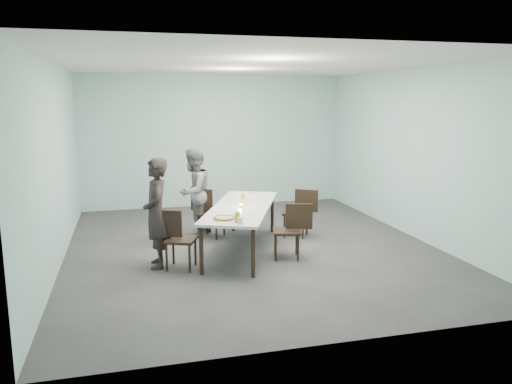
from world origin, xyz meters
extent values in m
plane|color=#333335|center=(0.00, 0.00, 0.00)|extent=(7.00, 7.00, 0.00)
cube|color=#A5CFD0|center=(0.00, 3.50, 1.50)|extent=(6.00, 0.02, 3.00)
cube|color=#A5CFD0|center=(0.00, -3.50, 1.50)|extent=(6.00, 0.02, 3.00)
cube|color=#A5CFD0|center=(-3.00, 0.00, 1.50)|extent=(0.02, 7.00, 3.00)
cube|color=#A5CFD0|center=(3.00, 0.00, 1.50)|extent=(0.02, 7.00, 3.00)
cube|color=white|center=(0.00, 0.00, 3.00)|extent=(6.00, 7.00, 0.02)
cube|color=white|center=(-0.20, -0.16, 0.73)|extent=(1.83, 2.75, 0.04)
cylinder|color=black|center=(-1.01, -1.14, 0.35)|extent=(0.06, 0.06, 0.71)
cylinder|color=black|center=(-0.07, 1.11, 0.35)|extent=(0.06, 0.06, 0.71)
cylinder|color=black|center=(-0.33, -1.42, 0.35)|extent=(0.06, 0.06, 0.71)
cylinder|color=black|center=(0.61, 0.83, 0.35)|extent=(0.06, 0.06, 0.71)
cube|color=black|center=(-1.26, -0.78, 0.43)|extent=(0.55, 0.55, 0.04)
cube|color=black|center=(-1.44, -0.71, 0.67)|extent=(0.40, 0.19, 0.40)
cylinder|color=black|center=(-1.48, -0.88, 0.21)|extent=(0.04, 0.04, 0.41)
cylinder|color=black|center=(-1.35, -0.56, 0.21)|extent=(0.04, 0.04, 0.41)
cylinder|color=black|center=(-1.16, -1.00, 0.21)|extent=(0.04, 0.04, 0.41)
cylinder|color=black|center=(-1.04, -0.69, 0.21)|extent=(0.04, 0.04, 0.41)
cube|color=black|center=(-0.54, 0.79, 0.43)|extent=(0.58, 0.58, 0.04)
cube|color=black|center=(-0.70, 0.90, 0.67)|extent=(0.37, 0.27, 0.40)
cylinder|color=black|center=(-0.78, 0.75, 0.21)|extent=(0.04, 0.04, 0.41)
cylinder|color=black|center=(-0.59, 1.03, 0.21)|extent=(0.04, 0.04, 0.41)
cylinder|color=black|center=(-0.50, 0.55, 0.21)|extent=(0.04, 0.04, 0.41)
cylinder|color=black|center=(-0.31, 0.83, 0.21)|extent=(0.04, 0.04, 0.41)
cube|color=black|center=(0.39, -0.72, 0.43)|extent=(0.52, 0.52, 0.04)
cube|color=black|center=(0.57, -0.76, 0.67)|extent=(0.42, 0.15, 0.40)
cylinder|color=black|center=(0.60, -0.60, 0.21)|extent=(0.04, 0.04, 0.41)
cylinder|color=black|center=(0.51, -0.92, 0.21)|extent=(0.04, 0.04, 0.41)
cylinder|color=black|center=(0.27, -0.51, 0.21)|extent=(0.04, 0.04, 0.41)
cylinder|color=black|center=(0.18, -0.83, 0.21)|extent=(0.04, 0.04, 0.41)
cube|color=black|center=(0.95, 0.46, 0.43)|extent=(0.58, 0.58, 0.04)
cube|color=black|center=(1.11, 0.36, 0.67)|extent=(0.37, 0.26, 0.40)
cylinder|color=black|center=(1.18, 0.51, 0.21)|extent=(0.04, 0.04, 0.41)
cylinder|color=black|center=(1.00, 0.22, 0.21)|extent=(0.04, 0.04, 0.41)
cylinder|color=black|center=(0.90, 0.69, 0.21)|extent=(0.04, 0.04, 0.41)
cylinder|color=black|center=(0.71, 0.41, 0.21)|extent=(0.04, 0.04, 0.41)
imported|color=black|center=(-1.59, -0.61, 0.81)|extent=(0.39, 0.60, 1.63)
imported|color=gray|center=(-0.83, 1.00, 0.80)|extent=(0.96, 0.99, 1.61)
cylinder|color=white|center=(-0.65, -0.99, 0.76)|extent=(0.34, 0.34, 0.01)
cylinder|color=#F4D88A|center=(-0.65, -0.99, 0.77)|extent=(0.30, 0.30, 0.01)
torus|color=brown|center=(-0.65, -0.99, 0.77)|extent=(0.32, 0.32, 0.03)
cylinder|color=white|center=(-0.39, -0.71, 0.76)|extent=(0.18, 0.18, 0.01)
cylinder|color=gold|center=(-0.50, -1.21, 0.82)|extent=(0.08, 0.08, 0.15)
cylinder|color=silver|center=(-0.48, -1.29, 0.80)|extent=(0.08, 0.08, 0.09)
cylinder|color=silver|center=(-0.24, -0.25, 0.77)|extent=(0.06, 0.06, 0.03)
cylinder|color=orange|center=(-0.24, -0.25, 0.79)|extent=(0.04, 0.04, 0.01)
cylinder|color=gold|center=(-0.05, 0.41, 0.79)|extent=(0.07, 0.07, 0.08)
cube|color=silver|center=(0.06, 0.67, 0.75)|extent=(0.36, 0.32, 0.01)
camera|label=1|loc=(-1.96, -7.87, 2.46)|focal=35.00mm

